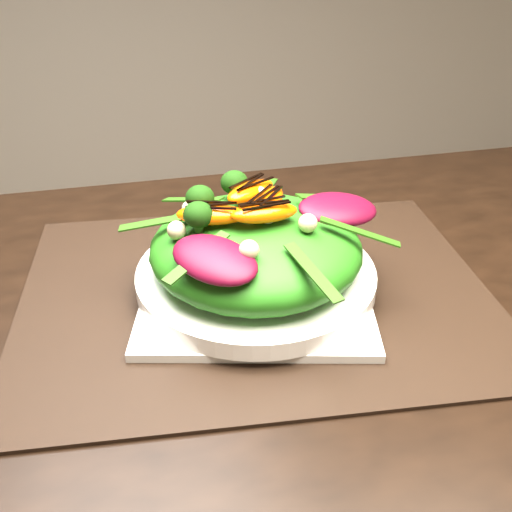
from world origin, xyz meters
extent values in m
cube|color=black|center=(0.00, 0.00, 0.73)|extent=(1.60, 0.90, 0.75)
cube|color=black|center=(0.02, 0.13, 0.75)|extent=(0.51, 0.41, 0.00)
cube|color=silver|center=(0.02, 0.13, 0.76)|extent=(0.28, 0.28, 0.01)
cylinder|color=white|center=(0.02, 0.13, 0.77)|extent=(0.28, 0.28, 0.02)
ellipsoid|color=#296F14|center=(0.02, 0.13, 0.80)|extent=(0.28, 0.28, 0.07)
ellipsoid|color=#490719|center=(0.11, 0.14, 0.84)|extent=(0.09, 0.06, 0.02)
ellipsoid|color=#F75104|center=(0.01, 0.15, 0.85)|extent=(0.07, 0.05, 0.02)
sphere|color=black|center=(-0.03, 0.15, 0.86)|extent=(0.04, 0.04, 0.04)
sphere|color=beige|center=(0.07, 0.11, 0.85)|extent=(0.02, 0.02, 0.02)
cube|color=black|center=(0.01, 0.15, 0.86)|extent=(0.05, 0.02, 0.00)
camera|label=1|loc=(-0.09, -0.37, 1.11)|focal=42.00mm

